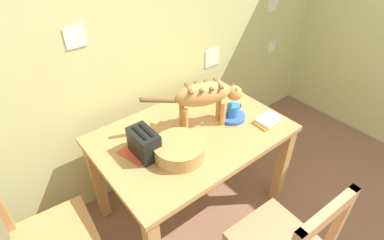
{
  "coord_description": "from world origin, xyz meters",
  "views": [
    {
      "loc": [
        -1.02,
        0.36,
        2.0
      ],
      "look_at": [
        -0.04,
        1.56,
        0.85
      ],
      "focal_mm": 28.35,
      "sensor_mm": 36.0,
      "label": 1
    }
  ],
  "objects": [
    {
      "name": "cat",
      "position": [
        0.08,
        1.58,
        0.97
      ],
      "size": [
        0.64,
        0.29,
        0.32
      ],
      "rotation": [
        0.0,
        0.0,
        -1.93
      ],
      "color": "tan",
      "rests_on": "dining_table"
    },
    {
      "name": "saucer_bowl",
      "position": [
        0.27,
        1.51,
        0.76
      ],
      "size": [
        0.18,
        0.18,
        0.03
      ],
      "primitive_type": "cylinder",
      "color": "blue",
      "rests_on": "dining_table"
    },
    {
      "name": "coffee_mug",
      "position": [
        0.28,
        1.51,
        0.82
      ],
      "size": [
        0.12,
        0.08,
        0.09
      ],
      "color": "#2D76C4",
      "rests_on": "saucer_bowl"
    },
    {
      "name": "dining_table",
      "position": [
        -0.04,
        1.56,
        0.66
      ],
      "size": [
        1.24,
        0.84,
        0.75
      ],
      "color": "tan",
      "rests_on": "ground_plane"
    },
    {
      "name": "magazine",
      "position": [
        -0.38,
        1.63,
        0.75
      ],
      "size": [
        0.29,
        0.24,
        0.01
      ],
      "primitive_type": "cube",
      "rotation": [
        0.0,
        0.0,
        0.23
      ],
      "color": "#D84626",
      "rests_on": "dining_table"
    },
    {
      "name": "toaster",
      "position": [
        -0.39,
        1.58,
        0.83
      ],
      "size": [
        0.12,
        0.2,
        0.18
      ],
      "color": "black",
      "rests_on": "dining_table"
    },
    {
      "name": "book_stack",
      "position": [
        0.43,
        1.32,
        0.77
      ],
      "size": [
        0.19,
        0.13,
        0.03
      ],
      "color": "#F9AB37",
      "rests_on": "dining_table"
    },
    {
      "name": "wooden_chair_far",
      "position": [
        -1.04,
        1.6,
        0.46
      ],
      "size": [
        0.46,
        0.46,
        0.94
      ],
      "rotation": [
        0.0,
        0.0,
        -1.66
      ],
      "color": "tan",
      "rests_on": "ground_plane"
    },
    {
      "name": "wall_rear",
      "position": [
        0.0,
        2.15,
        1.25
      ],
      "size": [
        4.47,
        0.11,
        2.5
      ],
      "color": "#D2CF87",
      "rests_on": "ground_plane"
    },
    {
      "name": "wicker_basket",
      "position": [
        -0.24,
        1.44,
        0.8
      ],
      "size": [
        0.31,
        0.31,
        0.1
      ],
      "color": "#B6894B",
      "rests_on": "dining_table"
    }
  ]
}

